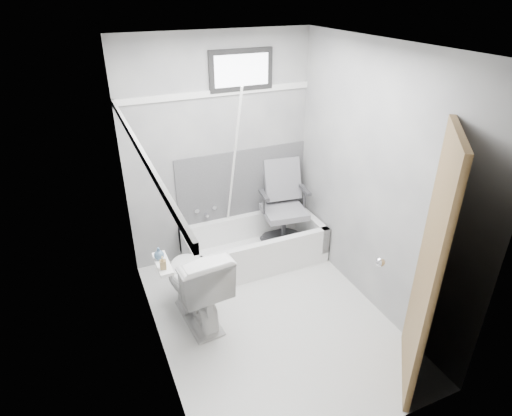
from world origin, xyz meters
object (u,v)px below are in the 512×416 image
door (490,286)px  soap_bottle_b (159,253)px  bathtub (254,245)px  soap_bottle_a (163,262)px  office_chair (284,206)px  toilet (195,283)px

door → soap_bottle_b: 2.33m
bathtub → soap_bottle_a: size_ratio=14.72×
door → soap_bottle_a: door is taller
bathtub → door: door is taller
office_chair → soap_bottle_a: (-1.56, -1.08, 0.38)m
office_chair → bathtub: bearing=-165.2°
door → office_chair: bearing=99.1°
office_chair → toilet: size_ratio=1.13×
bathtub → soap_bottle_b: bearing=-142.8°
office_chair → soap_bottle_b: (-1.56, -0.94, 0.37)m
door → soap_bottle_a: 2.26m
soap_bottle_b → soap_bottle_a: bearing=-90.0°
office_chair → toilet: (-1.24, -0.69, -0.18)m
bathtub → office_chair: office_chair is taller
office_chair → toilet: bearing=-143.4°
office_chair → toilet: 1.43m
toilet → door: bearing=130.8°
toilet → soap_bottle_a: bearing=45.5°
toilet → door: door is taller
bathtub → office_chair: 0.54m
office_chair → soap_bottle_b: size_ratio=9.34×
toilet → door: size_ratio=0.41×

